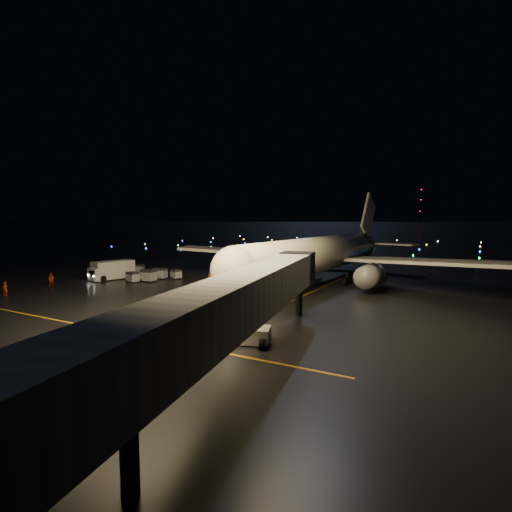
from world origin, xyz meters
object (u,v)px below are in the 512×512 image
at_px(crew_a, 5,289).
at_px(crew_b, 51,279).
at_px(airliner, 328,234).
at_px(service_truck, 113,270).
at_px(belt_loader, 244,296).
at_px(baggage_cart_3, 133,277).
at_px(baggage_cart_0, 176,274).
at_px(baggage_cart_1, 160,274).
at_px(pushback_tug, 246,332).
at_px(crew_c, 209,279).
at_px(baggage_cart_2, 148,276).
at_px(baggage_cart_4, 138,269).

relative_size(crew_a, crew_b, 0.97).
bearing_deg(airliner, service_truck, -151.97).
distance_m(airliner, crew_a, 45.76).
bearing_deg(belt_loader, baggage_cart_3, 145.18).
bearing_deg(baggage_cart_0, baggage_cart_1, -125.93).
bearing_deg(belt_loader, pushback_tug, -76.55).
relative_size(belt_loader, crew_c, 3.35).
height_order(baggage_cart_2, baggage_cart_3, baggage_cart_2).
relative_size(service_truck, baggage_cart_1, 3.95).
bearing_deg(crew_c, baggage_cart_0, -153.64).
bearing_deg(crew_a, airliner, 19.65).
xyz_separation_m(belt_loader, crew_a, (-30.96, -8.44, -0.50)).
height_order(crew_b, crew_c, crew_b).
xyz_separation_m(crew_a, baggage_cart_2, (8.12, 17.38, 0.03)).
distance_m(airliner, baggage_cart_2, 29.02).
bearing_deg(belt_loader, crew_b, 162.95).
distance_m(crew_a, baggage_cart_0, 24.03).
distance_m(baggage_cart_3, baggage_cart_4, 9.30).
xyz_separation_m(airliner, crew_b, (-34.66, -23.55, -6.58)).
bearing_deg(baggage_cart_4, pushback_tug, -57.72).
relative_size(crew_a, baggage_cart_1, 0.87).
bearing_deg(crew_a, belt_loader, -8.80).
relative_size(belt_loader, baggage_cart_1, 2.78).
xyz_separation_m(pushback_tug, baggage_cart_4, (-36.95, 24.52, -0.05)).
bearing_deg(pushback_tug, baggage_cart_3, 130.76).
xyz_separation_m(airliner, pushback_tug, (4.53, -33.04, -6.59)).
bearing_deg(service_truck, baggage_cart_0, 43.39).
distance_m(crew_b, baggage_cart_2, 13.93).
relative_size(pushback_tug, baggage_cart_3, 2.05).
bearing_deg(airliner, baggage_cart_1, -153.65).
xyz_separation_m(crew_c, baggage_cart_3, (-11.80, -3.96, -0.06)).
height_order(service_truck, crew_a, service_truck).
bearing_deg(airliner, baggage_cart_2, -147.48).
distance_m(service_truck, crew_b, 9.39).
distance_m(pushback_tug, crew_b, 40.32).
bearing_deg(baggage_cart_3, crew_c, 30.81).
bearing_deg(crew_b, pushback_tug, -44.49).
height_order(airliner, crew_b, airliner).
bearing_deg(pushback_tug, baggage_cart_0, 119.43).
distance_m(pushback_tug, baggage_cart_2, 34.87).
bearing_deg(crew_c, airliner, 79.76).
xyz_separation_m(baggage_cart_0, baggage_cart_4, (-9.64, 0.89, 0.12)).
bearing_deg(crew_c, pushback_tug, -7.19).
distance_m(service_truck, crew_c, 17.34).
height_order(crew_b, baggage_cart_2, baggage_cart_2).
bearing_deg(baggage_cart_4, belt_loader, -49.19).
bearing_deg(baggage_cart_1, pushback_tug, -49.74).
bearing_deg(baggage_cart_3, baggage_cart_4, 143.16).
xyz_separation_m(crew_c, baggage_cart_1, (-10.52, 0.81, 0.02)).
bearing_deg(service_truck, baggage_cart_1, 43.35).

